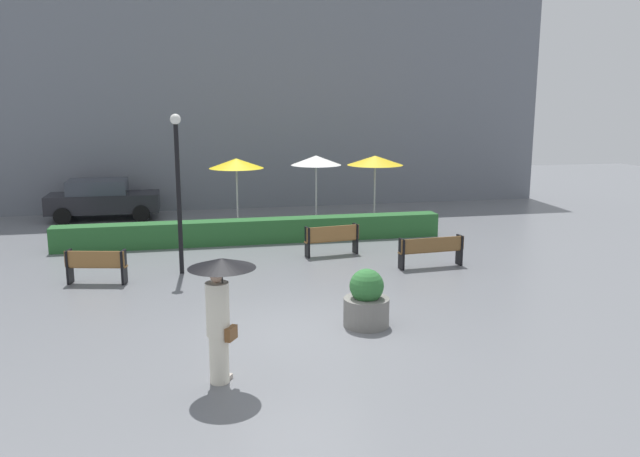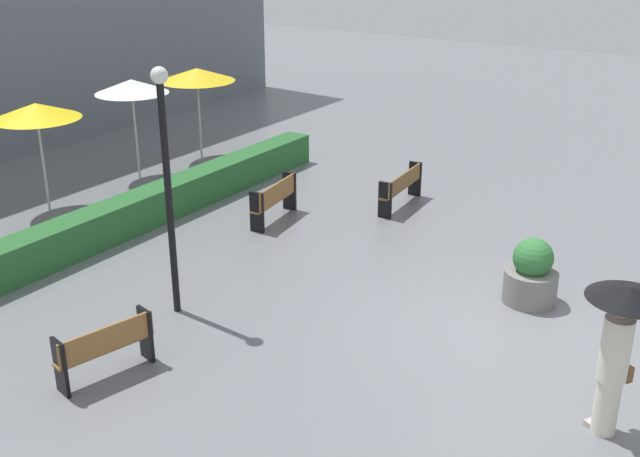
# 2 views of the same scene
# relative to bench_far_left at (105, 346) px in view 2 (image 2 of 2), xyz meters

# --- Properties ---
(ground_plane) EXTENTS (60.00, 60.00, 0.00)m
(ground_plane) POSITION_rel_bench_far_left_xyz_m (4.45, -4.43, -0.51)
(ground_plane) COLOR slate
(bench_far_left) EXTENTS (1.53, 0.67, 0.87)m
(bench_far_left) POSITION_rel_bench_far_left_xyz_m (0.00, 0.00, 0.00)
(bench_far_left) COLOR olive
(bench_far_left) RESTS_ON ground
(bench_far_right) EXTENTS (1.91, 0.46, 0.86)m
(bench_far_right) POSITION_rel_bench_far_left_xyz_m (8.91, -0.25, 0.01)
(bench_far_right) COLOR brown
(bench_far_right) RESTS_ON ground
(bench_back_row) EXTENTS (1.69, 0.56, 0.91)m
(bench_back_row) POSITION_rel_bench_far_left_xyz_m (6.53, 1.71, 0.02)
(bench_back_row) COLOR olive
(bench_back_row) RESTS_ON ground
(pedestrian_with_umbrella) EXTENTS (1.09, 1.09, 2.11)m
(pedestrian_with_umbrella) POSITION_rel_bench_far_left_xyz_m (2.73, -6.53, 0.91)
(pedestrian_with_umbrella) COLOR silver
(pedestrian_with_umbrella) RESTS_ON ground
(planter_pot) EXTENTS (0.94, 0.94, 1.21)m
(planter_pot) POSITION_rel_bench_far_left_xyz_m (5.80, -4.42, 0.01)
(planter_pot) COLOR slate
(planter_pot) RESTS_ON ground
(lamp_post) EXTENTS (0.28, 0.28, 4.24)m
(lamp_post) POSITION_rel_bench_far_left_xyz_m (2.11, 0.59, 2.06)
(lamp_post) COLOR black
(lamp_post) RESTS_ON ground
(patio_umbrella_yellow) EXTENTS (1.96, 1.96, 2.55)m
(patio_umbrella_yellow) POSITION_rel_bench_far_left_xyz_m (4.14, 6.51, 1.85)
(patio_umbrella_yellow) COLOR silver
(patio_umbrella_yellow) RESTS_ON ground
(patio_umbrella_white) EXTENTS (1.86, 1.86, 2.60)m
(patio_umbrella_white) POSITION_rel_bench_far_left_xyz_m (7.07, 6.55, 1.90)
(patio_umbrella_white) COLOR silver
(patio_umbrella_white) RESTS_ON ground
(patio_umbrella_yellow_far) EXTENTS (2.08, 2.08, 2.57)m
(patio_umbrella_yellow_far) POSITION_rel_bench_far_left_xyz_m (9.27, 6.32, 1.88)
(patio_umbrella_yellow_far) COLOR silver
(patio_umbrella_yellow_far) RESTS_ON ground
(hedge_strip) EXTENTS (12.54, 0.70, 0.78)m
(hedge_strip) POSITION_rel_bench_far_left_xyz_m (4.45, 3.97, -0.13)
(hedge_strip) COLOR #28602D
(hedge_strip) RESTS_ON ground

